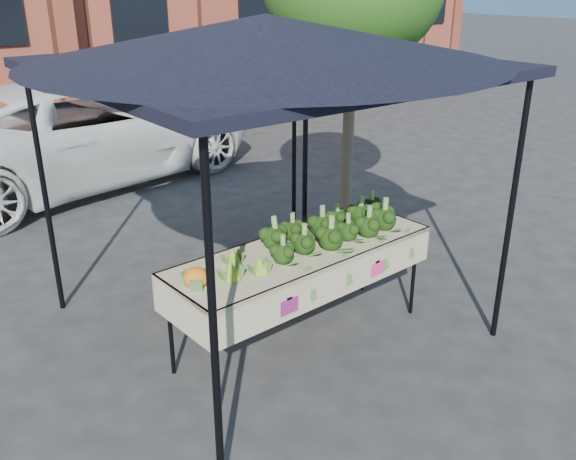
% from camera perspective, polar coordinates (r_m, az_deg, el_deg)
% --- Properties ---
extents(ground, '(90.00, 90.00, 0.00)m').
position_cam_1_polar(ground, '(5.74, 2.70, -9.16)').
color(ground, '#252527').
extents(table, '(2.43, 0.91, 0.90)m').
position_cam_1_polar(table, '(5.34, 1.33, -6.11)').
color(table, '#BAA98C').
rests_on(table, ground).
extents(canopy, '(3.16, 3.16, 2.74)m').
position_cam_1_polar(canopy, '(5.29, -1.91, 4.46)').
color(canopy, black).
rests_on(canopy, ground).
extents(broccoli_heap, '(1.46, 0.56, 0.25)m').
position_cam_1_polar(broccoli_heap, '(5.31, 3.93, 0.51)').
color(broccoli_heap, black).
rests_on(broccoli_heap, table).
extents(romanesco_cluster, '(0.42, 0.46, 0.19)m').
position_cam_1_polar(romanesco_cluster, '(4.73, -4.74, -2.72)').
color(romanesco_cluster, '#91B72F').
rests_on(romanesco_cluster, table).
extents(cauliflower_pair, '(0.19, 0.19, 0.17)m').
position_cam_1_polar(cauliflower_pair, '(4.53, -8.55, -4.23)').
color(cauliflower_pair, orange).
rests_on(cauliflower_pair, table).
extents(street_tree, '(1.88, 1.88, 3.71)m').
position_cam_1_polar(street_tree, '(6.94, 5.75, 12.80)').
color(street_tree, '#1E4C14').
rests_on(street_tree, ground).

